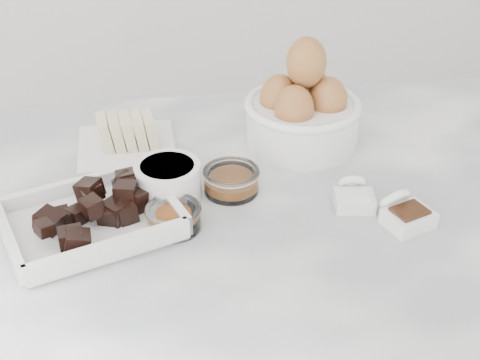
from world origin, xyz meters
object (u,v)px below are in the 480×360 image
(chocolate_dish, at_px, (90,215))
(vanilla_spoon, at_px, (405,213))
(zest_bowl, at_px, (174,216))
(butter_plate, at_px, (124,139))
(salt_spoon, at_px, (354,196))
(egg_bowl, at_px, (302,111))
(honey_bowl, at_px, (231,180))
(sugar_ramekin, at_px, (168,181))

(chocolate_dish, height_order, vanilla_spoon, chocolate_dish)
(zest_bowl, bearing_deg, butter_plate, 106.65)
(chocolate_dish, bearing_deg, salt_spoon, 0.97)
(chocolate_dish, xyz_separation_m, vanilla_spoon, (0.43, -0.05, -0.01))
(chocolate_dish, relative_size, egg_bowl, 1.42)
(chocolate_dish, bearing_deg, honey_bowl, 18.21)
(sugar_ramekin, xyz_separation_m, vanilla_spoon, (0.32, -0.11, -0.02))
(zest_bowl, bearing_deg, sugar_ramekin, 92.10)
(zest_bowl, distance_m, vanilla_spoon, 0.32)
(salt_spoon, bearing_deg, zest_bowl, -176.00)
(chocolate_dish, xyz_separation_m, salt_spoon, (0.37, 0.01, -0.01))
(chocolate_dish, distance_m, salt_spoon, 0.37)
(sugar_ramekin, relative_size, salt_spoon, 1.30)
(honey_bowl, relative_size, salt_spoon, 1.16)
(chocolate_dish, distance_m, honey_bowl, 0.21)
(egg_bowl, bearing_deg, sugar_ramekin, -149.54)
(honey_bowl, height_order, salt_spoon, salt_spoon)
(chocolate_dish, height_order, zest_bowl, chocolate_dish)
(sugar_ramekin, relative_size, egg_bowl, 0.50)
(butter_plate, distance_m, salt_spoon, 0.38)
(sugar_ramekin, relative_size, honey_bowl, 1.12)
(chocolate_dish, relative_size, sugar_ramekin, 2.85)
(egg_bowl, xyz_separation_m, vanilla_spoon, (0.09, -0.24, -0.04))
(salt_spoon, bearing_deg, sugar_ramekin, 168.34)
(butter_plate, height_order, vanilla_spoon, butter_plate)
(egg_bowl, height_order, salt_spoon, egg_bowl)
(butter_plate, relative_size, honey_bowl, 1.84)
(butter_plate, bearing_deg, chocolate_dish, -102.56)
(zest_bowl, relative_size, salt_spoon, 1.06)
(sugar_ramekin, distance_m, salt_spoon, 0.27)
(zest_bowl, height_order, vanilla_spoon, vanilla_spoon)
(butter_plate, xyz_separation_m, egg_bowl, (0.29, -0.01, 0.04))
(sugar_ramekin, height_order, salt_spoon, sugar_ramekin)
(chocolate_dish, xyz_separation_m, butter_plate, (0.05, 0.21, -0.00))
(butter_plate, distance_m, sugar_ramekin, 0.16)
(salt_spoon, bearing_deg, honey_bowl, 160.51)
(chocolate_dish, relative_size, vanilla_spoon, 3.04)
(egg_bowl, height_order, honey_bowl, egg_bowl)
(chocolate_dish, relative_size, zest_bowl, 3.50)
(butter_plate, relative_size, egg_bowl, 0.82)
(butter_plate, xyz_separation_m, sugar_ramekin, (0.06, -0.15, 0.01))
(zest_bowl, relative_size, vanilla_spoon, 0.87)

